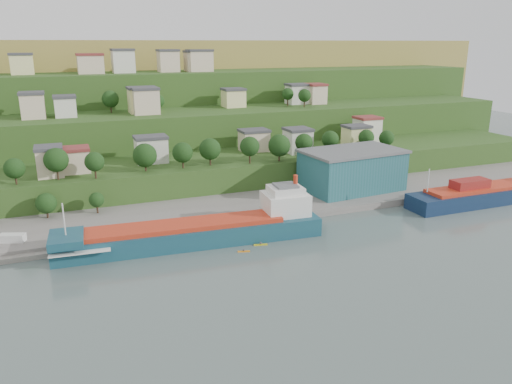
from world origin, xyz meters
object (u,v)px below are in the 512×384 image
cargo_ship_far (499,193)px  warehouse (352,170)px  kayak_orange (244,251)px  cargo_ship_near (201,232)px  caravan (13,240)px

cargo_ship_far → warehouse: warehouse is taller
cargo_ship_far → kayak_orange: 87.20m
cargo_ship_near → cargo_ship_far: 94.60m
cargo_ship_near → cargo_ship_far: bearing=3.2°
warehouse → caravan: warehouse is taller
kayak_orange → warehouse: bearing=48.1°
kayak_orange → cargo_ship_far: bearing=21.2°
warehouse → kayak_orange: 56.84m
warehouse → cargo_ship_far: bearing=-34.2°
cargo_ship_near → kayak_orange: bearing=-45.9°
warehouse → caravan: 98.30m
cargo_ship_far → warehouse: (-39.23, 21.87, 5.92)m
cargo_ship_near → caravan: (-42.36, 12.01, -0.09)m
cargo_ship_near → cargo_ship_far: (94.59, -1.05, -0.12)m
caravan → cargo_ship_far: bearing=14.2°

